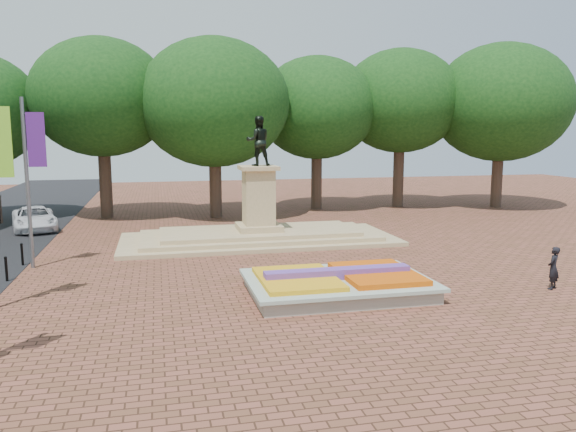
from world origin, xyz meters
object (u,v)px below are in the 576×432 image
object	(u,v)px
monument	(259,224)
van	(34,219)
flower_bed	(338,283)
pedestrian	(553,268)

from	to	relation	value
monument	van	distance (m)	13.52
monument	van	xyz separation A→B (m)	(-12.00, 6.22, -0.21)
flower_bed	pedestrian	distance (m)	7.80
flower_bed	pedestrian	world-z (taller)	pedestrian
van	flower_bed	bearing A→B (deg)	-65.44
monument	pedestrian	size ratio (longest dim) A/B	9.03
flower_bed	monument	xyz separation A→B (m)	(-1.03, 10.00, 0.50)
flower_bed	van	size ratio (longest dim) A/B	1.30
flower_bed	pedestrian	size ratio (longest dim) A/B	4.06
flower_bed	monument	bearing A→B (deg)	95.87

